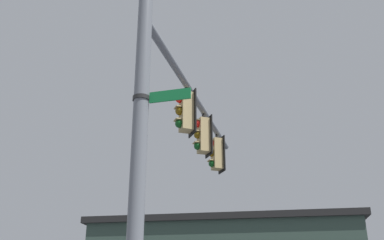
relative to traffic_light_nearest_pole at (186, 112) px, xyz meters
The scene contains 7 objects.
signal_pole 3.98m from the traffic_light_nearest_pole, 145.05° to the left, with size 0.30×0.30×7.72m, color slate.
mast_arm 1.39m from the traffic_light_nearest_pole, 36.13° to the right, with size 0.19×0.19×8.44m, color slate.
traffic_light_nearest_pole is the anchor object (origin of this frame).
traffic_light_mid_inner 1.84m from the traffic_light_nearest_pole, 35.27° to the right, with size 0.54×0.49×1.31m.
traffic_light_mid_outer 3.68m from the traffic_light_nearest_pole, 35.27° to the right, with size 0.54×0.49×1.31m.
street_name_sign 3.25m from the traffic_light_nearest_pole, 149.16° to the left, with size 0.75×0.98×0.22m.
bird_flying 2.89m from the traffic_light_nearest_pole, 61.80° to the left, with size 0.28×0.36×0.10m.
Camera 1 is at (-7.76, 1.78, 1.71)m, focal length 42.64 mm.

